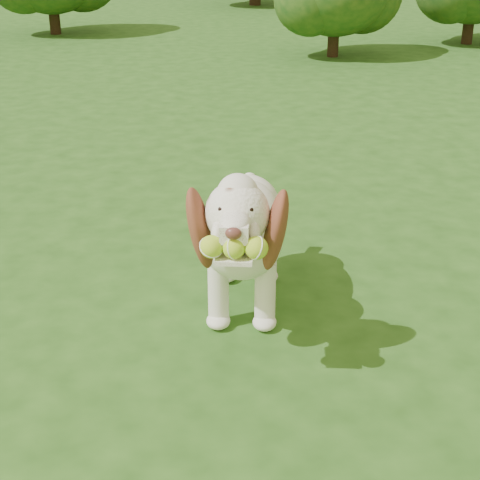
{
  "coord_description": "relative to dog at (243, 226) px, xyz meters",
  "views": [
    {
      "loc": [
        -0.22,
        -3.17,
        1.89
      ],
      "look_at": [
        0.01,
        -0.15,
        0.53
      ],
      "focal_mm": 55.0,
      "sensor_mm": 36.0,
      "label": 1
    }
  ],
  "objects": [
    {
      "name": "dog",
      "position": [
        0.0,
        0.0,
        0.0
      ],
      "size": [
        0.57,
        1.38,
        0.9
      ],
      "rotation": [
        0.0,
        0.0,
        -0.14
      ],
      "color": "white",
      "rests_on": "ground"
    },
    {
      "name": "ground",
      "position": [
        -0.05,
        -0.13,
        -0.48
      ],
      "size": [
        80.0,
        80.0,
        0.0
      ],
      "primitive_type": "plane",
      "color": "#224914",
      "rests_on": "ground"
    }
  ]
}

